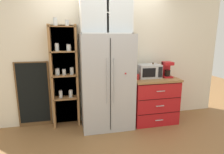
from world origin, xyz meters
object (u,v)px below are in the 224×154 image
at_px(refrigerator, 107,82).
at_px(chalkboard_menu, 34,94).
at_px(mug_red, 137,77).
at_px(bottle_cobalt, 153,72).
at_px(coffee_maker, 167,69).
at_px(bottle_amber, 153,71).
at_px(microwave, 149,71).

xyz_separation_m(refrigerator, chalkboard_menu, (-1.34, 0.30, -0.24)).
height_order(mug_red, chalkboard_menu, chalkboard_menu).
bearing_deg(bottle_cobalt, coffee_maker, -10.53).
height_order(refrigerator, coffee_maker, refrigerator).
bearing_deg(bottle_cobalt, bottle_amber, 90.00).
xyz_separation_m(refrigerator, bottle_amber, (0.95, 0.08, 0.16)).
xyz_separation_m(coffee_maker, bottle_cobalt, (-0.27, 0.05, -0.05)).
bearing_deg(coffee_maker, refrigerator, -179.09).
xyz_separation_m(microwave, coffee_maker, (0.37, -0.04, 0.03)).
height_order(coffee_maker, mug_red, coffee_maker).
bearing_deg(mug_red, refrigerator, 175.33).
height_order(mug_red, bottle_amber, bottle_amber).
bearing_deg(coffee_maker, microwave, 173.47).
relative_size(coffee_maker, chalkboard_menu, 0.25).
bearing_deg(bottle_amber, microwave, -169.10).
bearing_deg(bottle_amber, coffee_maker, -12.52).
bearing_deg(refrigerator, microwave, 4.12).
height_order(microwave, bottle_cobalt, microwave).
xyz_separation_m(refrigerator, microwave, (0.85, 0.06, 0.16)).
bearing_deg(bottle_amber, refrigerator, -175.19).
bearing_deg(refrigerator, coffee_maker, 0.91).
distance_m(microwave, mug_red, 0.31).
distance_m(bottle_amber, chalkboard_menu, 2.33).
xyz_separation_m(microwave, mug_red, (-0.28, -0.11, -0.08)).
relative_size(bottle_cobalt, chalkboard_menu, 0.20).
bearing_deg(bottle_cobalt, microwave, -174.89).
bearing_deg(refrigerator, mug_red, -4.67).
bearing_deg(chalkboard_menu, refrigerator, -12.44).
height_order(refrigerator, microwave, refrigerator).
height_order(refrigerator, bottle_amber, refrigerator).
distance_m(mug_red, bottle_cobalt, 0.40).
distance_m(refrigerator, mug_red, 0.58).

